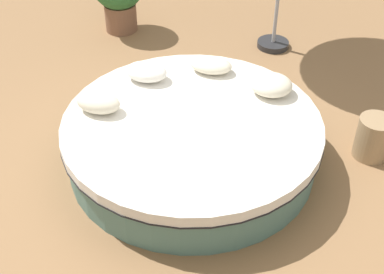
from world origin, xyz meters
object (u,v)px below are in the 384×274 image
at_px(throw_pillow_2, 146,72).
at_px(side_table, 373,138).
at_px(throw_pillow_1, 211,65).
at_px(round_bed, 192,140).
at_px(throw_pillow_0, 271,85).
at_px(throw_pillow_3, 98,103).

relative_size(throw_pillow_2, side_table, 1.00).
relative_size(throw_pillow_1, throw_pillow_2, 1.02).
relative_size(round_bed, throw_pillow_0, 5.85).
bearing_deg(throw_pillow_0, throw_pillow_1, 160.88).
bearing_deg(throw_pillow_0, round_bed, -133.84).
xyz_separation_m(round_bed, throw_pillow_3, (-0.95, -0.09, 0.35)).
height_order(round_bed, side_table, round_bed).
distance_m(round_bed, throw_pillow_1, 1.00).
bearing_deg(throw_pillow_3, round_bed, 5.58).
bearing_deg(throw_pillow_0, throw_pillow_2, -175.61).
relative_size(round_bed, throw_pillow_1, 5.54).
bearing_deg(throw_pillow_2, throw_pillow_3, -111.24).
bearing_deg(side_table, round_bed, -161.60).
relative_size(throw_pillow_0, side_table, 0.97).
distance_m(throw_pillow_2, throw_pillow_3, 0.73).
bearing_deg(round_bed, throw_pillow_3, -174.42).
distance_m(round_bed, side_table, 1.88).
height_order(round_bed, throw_pillow_2, throw_pillow_2).
height_order(throw_pillow_2, throw_pillow_3, throw_pillow_3).
distance_m(throw_pillow_2, side_table, 2.50).
bearing_deg(throw_pillow_1, throw_pillow_3, -131.20).
distance_m(throw_pillow_0, throw_pillow_2, 1.36).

